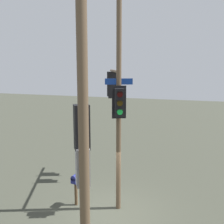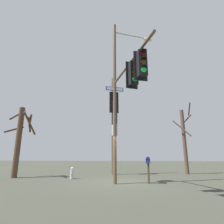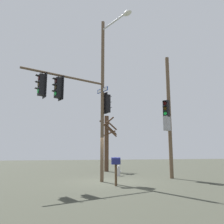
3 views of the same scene
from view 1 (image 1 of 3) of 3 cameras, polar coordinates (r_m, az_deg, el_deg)
The scene contains 4 objects.
ground_plane at distance 11.93m, azimuth -0.29°, elevation -20.39°, with size 80.00×80.00×0.00m, color #383A2F.
main_signal_pole_assembly at distance 11.80m, azimuth 0.32°, elevation 6.22°, with size 5.72×3.09×9.89m.
secondary_pole_assembly at distance 6.42m, azimuth -6.11°, elevation -7.51°, with size 0.74×0.57×8.21m.
mailbox at distance 12.05m, azimuth -7.67°, elevation -14.22°, with size 0.46×0.28×1.41m.
Camera 1 is at (-9.78, -3.32, 5.96)m, focal length 43.24 mm.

